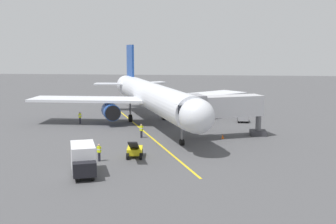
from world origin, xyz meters
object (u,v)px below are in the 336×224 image
safety_cone_wing_port (261,132)px  ground_crew_marshaller (99,152)px  ground_crew_loader (80,118)px  safety_cone_nose_left (76,154)px  safety_cone_nose_right (223,136)px  safety_cone_wing_starboard (77,150)px  tug_near_nose (243,117)px  box_truck_starboard_side (83,159)px  airplane (152,97)px  belt_loader_portside (135,150)px  jet_bridge (217,107)px  ground_crew_wing_walker (141,131)px

safety_cone_wing_port → ground_crew_marshaller: bearing=40.3°
ground_crew_loader → safety_cone_nose_left: bearing=106.9°
safety_cone_nose_right → safety_cone_wing_starboard: 17.63m
ground_crew_loader → tug_near_nose: ground_crew_loader is taller
box_truck_starboard_side → safety_cone_nose_right: 20.14m
airplane → safety_cone_nose_right: bearing=138.8°
tug_near_nose → belt_loader_portside: bearing=60.2°
jet_bridge → box_truck_starboard_side: jet_bridge is taller
ground_crew_wing_walker → tug_near_nose: size_ratio=0.72×
safety_cone_nose_left → safety_cone_nose_right: (-15.00, -9.99, 0.00)m
airplane → belt_loader_portside: size_ratio=8.20×
tug_near_nose → box_truck_starboard_side: (15.67, 27.72, 0.68)m
airplane → safety_cone_wing_starboard: bearing=72.7°
jet_bridge → tug_near_nose: jet_bridge is taller
box_truck_starboard_side → airplane: bearing=-95.6°
safety_cone_wing_starboard → tug_near_nose: bearing=-132.4°
safety_cone_wing_starboard → safety_cone_nose_left: bearing=105.8°
ground_crew_marshaller → tug_near_nose: (-15.50, -23.35, -0.18)m
ground_crew_marshaller → ground_crew_wing_walker: bearing=-101.8°
belt_loader_portside → safety_cone_wing_starboard: bearing=-9.7°
ground_crew_marshaller → box_truck_starboard_side: size_ratio=0.34×
tug_near_nose → safety_cone_wing_port: bearing=100.4°
safety_cone_nose_left → safety_cone_nose_right: 18.02m
ground_crew_marshaller → safety_cone_wing_port: 22.45m
safety_cone_nose_left → safety_cone_wing_starboard: same height
belt_loader_portside → safety_cone_wing_starboard: 6.46m
box_truck_starboard_side → safety_cone_nose_left: bearing=-65.9°
ground_crew_wing_walker → airplane: bearing=-89.6°
ground_crew_marshaller → safety_cone_wing_starboard: 4.34m
ground_crew_loader → belt_loader_portside: (-11.42, 17.72, -0.17)m
belt_loader_portside → safety_cone_nose_left: 5.98m
airplane → safety_cone_nose_left: bearing=75.0°
belt_loader_portside → safety_cone_nose_right: belt_loader_portside is taller
ground_crew_wing_walker → jet_bridge: bearing=-174.2°
belt_loader_portside → jet_bridge: bearing=-129.7°
ground_crew_loader → safety_cone_nose_right: (-20.46, 8.04, -0.61)m
airplane → ground_crew_loader: airplane is taller
tug_near_nose → ground_crew_loader: bearing=9.2°
tug_near_nose → safety_cone_wing_port: size_ratio=4.31×
jet_bridge → ground_crew_loader: bearing=-21.2°
tug_near_nose → safety_cone_nose_right: tug_near_nose is taller
ground_crew_marshaller → safety_cone_nose_left: (2.79, -1.49, -0.61)m
safety_cone_nose_left → safety_cone_nose_right: size_ratio=1.00×
ground_crew_wing_walker → safety_cone_nose_left: size_ratio=3.11×
airplane → box_truck_starboard_side: 24.84m
ground_crew_wing_walker → safety_cone_nose_left: ground_crew_wing_walker is taller
jet_bridge → box_truck_starboard_side: 20.14m
ground_crew_wing_walker → safety_cone_nose_right: 9.96m
belt_loader_portside → box_truck_starboard_side: 7.05m
ground_crew_marshaller → ground_crew_loader: same height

